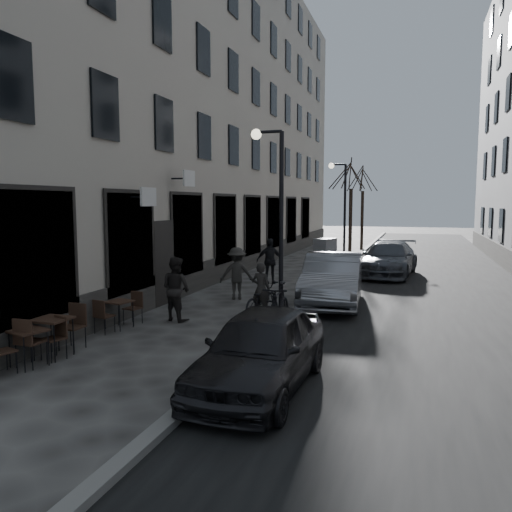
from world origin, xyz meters
The scene contains 21 objects.
ground centered at (0.00, 0.00, 0.00)m, with size 120.00×120.00×0.00m, color #33302E.
road centered at (3.85, 16.00, 0.00)m, with size 7.30×60.00×0.00m, color black.
kerb centered at (0.20, 16.00, 0.06)m, with size 0.25×60.00×0.12m, color slate.
building_left centered at (-6.00, 16.50, 8.00)m, with size 4.00×35.00×16.00m, color #A89B8D.
streetlamp_near centered at (-0.17, 6.00, 3.16)m, with size 0.90×0.28×5.09m.
streetlamp_far centered at (-0.17, 18.00, 3.16)m, with size 0.90×0.28×5.09m.
tree_near centered at (-0.10, 21.00, 4.66)m, with size 2.40×2.40×5.70m.
tree_far centered at (-0.10, 27.00, 4.66)m, with size 2.40×2.40×5.70m.
bistro_set_a centered at (-3.57, 0.70, 0.44)m, with size 0.78×1.50×0.86m.
bistro_set_b centered at (-3.54, 1.32, 0.50)m, with size 0.67×1.64×0.97m.
bistro_set_c centered at (-3.60, 3.79, 0.43)m, with size 0.66×1.45×0.83m.
utility_cabinet centered at (-0.27, 14.15, 0.81)m, with size 0.60×1.09×1.63m, color slate.
bicycle centered at (-0.64, 6.26, 0.46)m, with size 0.61×1.74×0.91m, color black.
cyclist_rider centered at (-0.64, 6.26, 0.75)m, with size 0.54×0.36×1.49m, color black.
pedestrian_near centered at (-2.63, 5.00, 0.86)m, with size 0.84×0.65×1.72m, color black.
pedestrian_mid centered at (-2.10, 8.26, 0.85)m, with size 1.10×0.63×1.70m, color #2B2926.
pedestrian_far centered at (-1.99, 11.65, 0.88)m, with size 1.03×0.43×1.77m, color black.
car_near centered at (1.00, 1.00, 0.68)m, with size 1.61×4.00×1.36m, color black.
car_mid centered at (1.00, 8.43, 0.79)m, with size 1.67×4.79×1.58m, color gray.
car_far centered at (2.30, 15.29, 0.73)m, with size 2.03×5.00×1.45m, color #3C4048.
moped centered at (0.35, 4.52, 0.61)m, with size 0.58×2.04×1.22m, color black.
Camera 1 is at (3.46, -6.82, 3.15)m, focal length 35.00 mm.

